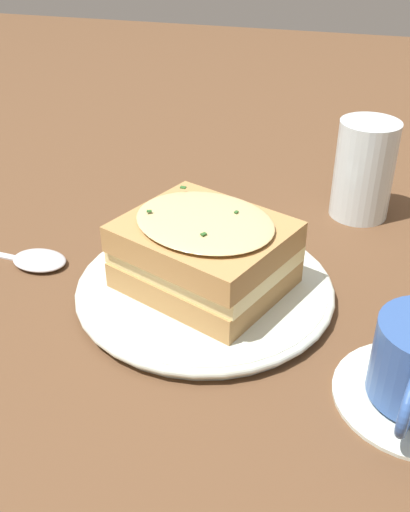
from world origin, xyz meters
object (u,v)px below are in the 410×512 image
(sandwich, at_px, (205,252))
(water_glass, at_px, (364,170))
(dinner_plate, at_px, (205,288))
(spoon, at_px, (32,259))

(sandwich, bearing_deg, water_glass, -122.08)
(sandwich, distance_m, water_glass, 0.24)
(dinner_plate, distance_m, spoon, 0.19)
(dinner_plate, xyz_separation_m, water_glass, (-0.13, -0.21, 0.05))
(sandwich, relative_size, water_glass, 1.55)
(dinner_plate, xyz_separation_m, spoon, (0.19, -0.01, -0.00))
(spoon, bearing_deg, water_glass, 126.20)
(sandwich, xyz_separation_m, water_glass, (-0.13, -0.21, 0.01))
(water_glass, relative_size, spoon, 0.68)
(water_glass, bearing_deg, dinner_plate, 57.74)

